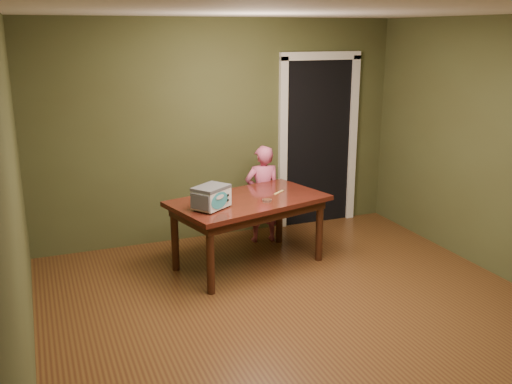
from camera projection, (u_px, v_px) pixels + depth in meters
floor at (315, 326)px, 4.91m from camera, size 5.00×5.00×0.00m
room_shell at (321, 129)px, 4.44m from camera, size 4.52×5.02×2.61m
doorway at (308, 139)px, 7.57m from camera, size 1.10×0.66×2.25m
dining_table at (249, 208)px, 6.01m from camera, size 1.78×1.28×0.75m
toy_oven at (211, 197)px, 5.61m from camera, size 0.43×0.41×0.23m
baking_pan at (267, 200)px, 5.88m from camera, size 0.10×0.10×0.02m
spatula at (279, 192)px, 6.19m from camera, size 0.16×0.13×0.01m
child at (263, 194)px, 6.74m from camera, size 0.46×0.33×1.17m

